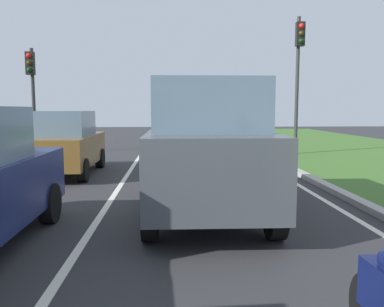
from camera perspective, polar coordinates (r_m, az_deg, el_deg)
ground_plane at (r=11.41m, az=-5.66°, el=-2.82°), size 60.00×60.00×0.00m
lane_line_center at (r=11.47m, az=-9.17°, el=-2.82°), size 0.12×32.00×0.01m
lane_line_right_edge at (r=11.81m, az=12.08°, el=-2.61°), size 0.12×32.00×0.01m
curb_right at (r=11.94m, az=14.40°, el=-2.29°), size 0.24×48.00×0.12m
car_suv_ahead at (r=6.90m, az=1.92°, el=0.93°), size 2.02×4.52×2.28m
car_hatchback_far at (r=11.53m, az=-18.00°, el=1.40°), size 1.75×3.71×1.78m
traffic_light_near_right at (r=16.24m, az=15.14°, el=12.57°), size 0.32×0.50×5.39m
traffic_light_overhead_left at (r=17.33m, az=-22.15°, el=9.59°), size 0.32×0.50×4.26m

